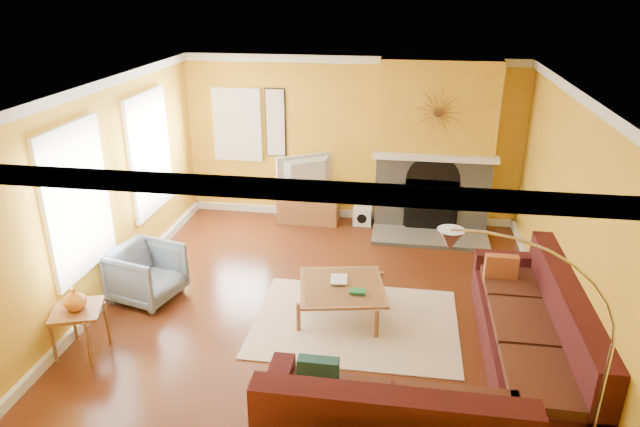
% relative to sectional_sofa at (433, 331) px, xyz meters
% --- Properties ---
extents(floor, '(5.50, 6.00, 0.02)m').
position_rel_sectional_sofa_xyz_m(floor, '(-1.28, 0.99, -0.46)').
color(floor, brown).
rests_on(floor, ground).
extents(ceiling, '(5.50, 6.00, 0.02)m').
position_rel_sectional_sofa_xyz_m(ceiling, '(-1.28, 0.99, 2.26)').
color(ceiling, white).
rests_on(ceiling, ground).
extents(wall_back, '(5.50, 0.02, 2.70)m').
position_rel_sectional_sofa_xyz_m(wall_back, '(-1.28, 4.00, 0.90)').
color(wall_back, gold).
rests_on(wall_back, ground).
extents(wall_front, '(5.50, 0.02, 2.70)m').
position_rel_sectional_sofa_xyz_m(wall_front, '(-1.28, -2.02, 0.90)').
color(wall_front, gold).
rests_on(wall_front, ground).
extents(wall_left, '(0.02, 6.00, 2.70)m').
position_rel_sectional_sofa_xyz_m(wall_left, '(-4.04, 0.99, 0.90)').
color(wall_left, gold).
rests_on(wall_left, ground).
extents(wall_right, '(0.02, 6.00, 2.70)m').
position_rel_sectional_sofa_xyz_m(wall_right, '(1.48, 0.99, 0.90)').
color(wall_right, gold).
rests_on(wall_right, ground).
extents(baseboard, '(5.50, 6.00, 0.12)m').
position_rel_sectional_sofa_xyz_m(baseboard, '(-1.28, 0.99, -0.39)').
color(baseboard, white).
rests_on(baseboard, floor).
extents(crown_molding, '(5.50, 6.00, 0.12)m').
position_rel_sectional_sofa_xyz_m(crown_molding, '(-1.28, 0.99, 2.19)').
color(crown_molding, white).
rests_on(crown_molding, ceiling).
extents(window_left_near, '(0.06, 1.22, 1.72)m').
position_rel_sectional_sofa_xyz_m(window_left_near, '(-4.00, 2.29, 1.05)').
color(window_left_near, white).
rests_on(window_left_near, wall_left).
extents(window_left_far, '(0.06, 1.22, 1.72)m').
position_rel_sectional_sofa_xyz_m(window_left_far, '(-4.00, 0.39, 1.05)').
color(window_left_far, white).
rests_on(window_left_far, wall_left).
extents(window_back, '(0.82, 0.06, 1.22)m').
position_rel_sectional_sofa_xyz_m(window_back, '(-3.18, 3.95, 1.10)').
color(window_back, white).
rests_on(window_back, wall_back).
extents(wall_art, '(0.34, 0.04, 1.14)m').
position_rel_sectional_sofa_xyz_m(wall_art, '(-2.53, 3.96, 1.15)').
color(wall_art, white).
rests_on(wall_art, wall_back).
extents(fireplace, '(1.80, 0.40, 2.70)m').
position_rel_sectional_sofa_xyz_m(fireplace, '(0.07, 3.79, 0.90)').
color(fireplace, gray).
rests_on(fireplace, floor).
extents(mantel, '(1.92, 0.22, 0.08)m').
position_rel_sectional_sofa_xyz_m(mantel, '(0.07, 3.55, 0.80)').
color(mantel, white).
rests_on(mantel, fireplace).
extents(hearth, '(1.80, 0.70, 0.06)m').
position_rel_sectional_sofa_xyz_m(hearth, '(0.07, 3.24, -0.42)').
color(hearth, gray).
rests_on(hearth, floor).
extents(sunburst, '(0.70, 0.04, 0.70)m').
position_rel_sectional_sofa_xyz_m(sunburst, '(0.07, 3.56, 1.50)').
color(sunburst, olive).
rests_on(sunburst, fireplace).
extents(rug, '(2.40, 1.80, 0.02)m').
position_rel_sectional_sofa_xyz_m(rug, '(-0.85, 0.70, -0.44)').
color(rug, beige).
rests_on(rug, floor).
extents(sectional_sofa, '(2.95, 3.42, 0.90)m').
position_rel_sectional_sofa_xyz_m(sectional_sofa, '(0.00, 0.00, 0.00)').
color(sectional_sofa, '#441518').
rests_on(sectional_sofa, floor).
extents(coffee_table, '(1.17, 1.17, 0.40)m').
position_rel_sectional_sofa_xyz_m(coffee_table, '(-1.04, 0.89, -0.25)').
color(coffee_table, white).
rests_on(coffee_table, floor).
extents(media_console, '(1.00, 0.45, 0.55)m').
position_rel_sectional_sofa_xyz_m(media_console, '(-1.94, 3.68, -0.17)').
color(media_console, '#955F36').
rests_on(media_console, floor).
extents(tv, '(0.94, 0.65, 0.59)m').
position_rel_sectional_sofa_xyz_m(tv, '(-1.94, 3.68, 0.39)').
color(tv, black).
rests_on(tv, media_console).
extents(subwoofer, '(0.30, 0.30, 0.30)m').
position_rel_sectional_sofa_xyz_m(subwoofer, '(-1.03, 3.71, -0.30)').
color(subwoofer, white).
rests_on(subwoofer, floor).
extents(armchair, '(0.94, 0.93, 0.71)m').
position_rel_sectional_sofa_xyz_m(armchair, '(-3.52, 0.88, -0.10)').
color(armchair, slate).
rests_on(armchair, floor).
extents(side_table, '(0.64, 0.64, 0.55)m').
position_rel_sectional_sofa_xyz_m(side_table, '(-3.74, -0.32, -0.17)').
color(side_table, '#955F36').
rests_on(side_table, floor).
extents(vase, '(0.26, 0.26, 0.25)m').
position_rel_sectional_sofa_xyz_m(vase, '(-3.74, -0.32, 0.22)').
color(vase, orange).
rests_on(vase, side_table).
extents(book, '(0.22, 0.28, 0.03)m').
position_rel_sectional_sofa_xyz_m(book, '(-1.19, 0.99, -0.04)').
color(book, white).
rests_on(book, coffee_table).
extents(arc_lamp, '(1.35, 0.36, 2.12)m').
position_rel_sectional_sofa_xyz_m(arc_lamp, '(0.65, -1.24, 0.61)').
color(arc_lamp, silver).
rests_on(arc_lamp, floor).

